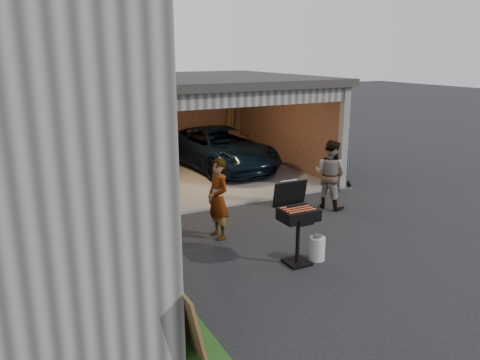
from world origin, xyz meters
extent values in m
plane|color=black|center=(0.00, 0.00, 0.00)|extent=(80.00, 80.00, 0.00)
cube|color=#193814|center=(-2.25, -1.00, 0.03)|extent=(0.50, 8.00, 0.06)
cube|color=#605E59|center=(0.75, 6.50, 0.03)|extent=(6.50, 6.00, 0.06)
cube|color=#432B1F|center=(0.75, 9.43, 1.35)|extent=(6.50, 0.15, 2.70)
cube|color=#432B1F|center=(3.92, 6.50, 1.35)|extent=(0.15, 6.00, 2.70)
cube|color=#432B1F|center=(-2.42, 6.50, 1.35)|extent=(0.15, 6.00, 2.70)
cube|color=#2D2B28|center=(0.75, 6.50, 2.80)|extent=(6.80, 6.30, 0.20)
cube|color=#474744|center=(0.75, 3.58, 2.52)|extent=(6.50, 0.16, 0.36)
cube|color=beige|center=(0.75, 4.80, 2.62)|extent=(6.00, 2.40, 0.06)
cube|color=#474744|center=(3.90, 3.55, 1.35)|extent=(0.20, 0.18, 2.70)
cube|color=brown|center=(-1.80, 8.70, 0.31)|extent=(0.60, 0.50, 0.50)
cube|color=brown|center=(-1.80, 8.70, 0.79)|extent=(0.50, 0.45, 0.45)
cube|color=brown|center=(3.20, 8.60, 0.36)|extent=(0.55, 0.50, 0.60)
cube|color=#51391B|center=(3.38, 9.20, 1.20)|extent=(0.24, 0.43, 2.20)
imported|color=black|center=(1.88, 6.90, 0.63)|extent=(2.47, 4.68, 1.26)
imported|color=#9EAEC7|center=(-0.50, 1.91, 0.80)|extent=(0.43, 0.62, 1.60)
imported|color=#44261A|center=(2.60, 2.40, 0.81)|extent=(0.88, 0.97, 1.61)
cube|color=black|center=(0.21, 0.20, 0.02)|extent=(0.41, 0.41, 0.05)
cylinder|color=black|center=(0.21, 0.20, 0.44)|extent=(0.07, 0.07, 0.81)
cube|color=black|center=(0.21, 0.20, 0.90)|extent=(0.64, 0.45, 0.19)
cube|color=#59595B|center=(0.21, 0.20, 0.98)|extent=(0.58, 0.39, 0.01)
cube|color=black|center=(0.21, 0.48, 1.20)|extent=(0.64, 0.12, 0.45)
cylinder|color=silver|center=(0.61, 0.17, 0.21)|extent=(0.33, 0.33, 0.42)
cube|color=#51391B|center=(-2.40, -1.31, 0.47)|extent=(0.24, 0.85, 0.94)
cube|color=slate|center=(3.90, 3.40, 0.02)|extent=(0.39, 0.27, 0.04)
cylinder|color=black|center=(3.71, 3.55, 0.09)|extent=(0.06, 0.19, 0.19)
cylinder|color=black|center=(4.12, 3.50, 0.09)|extent=(0.06, 0.19, 0.19)
cylinder|color=slate|center=(3.76, 3.54, 0.57)|extent=(0.03, 0.03, 1.10)
cylinder|color=slate|center=(4.07, 3.51, 0.57)|extent=(0.03, 0.03, 1.10)
cylinder|color=slate|center=(3.92, 3.52, 1.10)|extent=(0.32, 0.07, 0.03)
camera|label=1|loc=(-4.11, -5.96, 3.55)|focal=35.00mm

